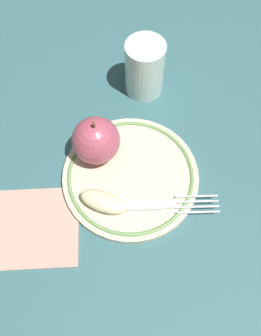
# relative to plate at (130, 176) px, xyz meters

# --- Properties ---
(ground_plane) EXTENTS (2.00, 2.00, 0.00)m
(ground_plane) POSITION_rel_plate_xyz_m (0.01, 0.02, -0.01)
(ground_plane) COLOR #336064
(plate) EXTENTS (0.20, 0.20, 0.02)m
(plate) POSITION_rel_plate_xyz_m (0.00, 0.00, 0.00)
(plate) COLOR beige
(plate) RESTS_ON ground_plane
(apple_red_whole) EXTENTS (0.07, 0.07, 0.08)m
(apple_red_whole) POSITION_rel_plate_xyz_m (0.04, -0.05, 0.04)
(apple_red_whole) COLOR #B34B5E
(apple_red_whole) RESTS_ON plate
(apple_slice_front) EXTENTS (0.07, 0.07, 0.02)m
(apple_slice_front) POSITION_rel_plate_xyz_m (0.05, 0.04, 0.02)
(apple_slice_front) COLOR beige
(apple_slice_front) RESTS_ON plate
(fork) EXTENTS (0.17, 0.06, 0.00)m
(fork) POSITION_rel_plate_xyz_m (-0.02, 0.06, 0.01)
(fork) COLOR silver
(fork) RESTS_ON plate
(drinking_glass) EXTENTS (0.06, 0.06, 0.10)m
(drinking_glass) POSITION_rel_plate_xyz_m (-0.07, -0.16, 0.04)
(drinking_glass) COLOR silver
(drinking_glass) RESTS_ON ground_plane
(napkin_folded) EXTENTS (0.17, 0.15, 0.01)m
(napkin_folded) POSITION_rel_plate_xyz_m (0.16, 0.03, -0.00)
(napkin_folded) COLOR tan
(napkin_folded) RESTS_ON ground_plane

